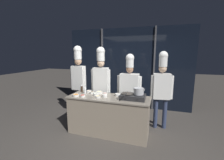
{
  "coord_description": "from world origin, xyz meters",
  "views": [
    {
      "loc": [
        1.09,
        -3.12,
        1.87
      ],
      "look_at": [
        0.0,
        0.25,
        1.23
      ],
      "focal_mm": 24.0,
      "sensor_mm": 36.0,
      "label": 1
    }
  ],
  "objects_px": {
    "prep_bowl_chicken": "(89,91)",
    "prep_bowl_onion": "(118,95)",
    "chef_head": "(78,75)",
    "chef_pastry": "(162,85)",
    "prep_bowl_ginger": "(98,97)",
    "squeeze_bottle_soy": "(82,88)",
    "prep_bowl_rice": "(105,96)",
    "prep_bowl_shrimp": "(105,94)",
    "prep_bowl_bean_sprouts": "(96,94)",
    "frying_pan": "(127,93)",
    "prep_bowl_carrots": "(76,95)",
    "portable_stove": "(133,97)",
    "squeeze_bottle_clear": "(85,90)",
    "prep_bowl_chili_flakes": "(83,96)",
    "prep_bowl_noodles": "(99,92)",
    "prep_bowl_mushrooms": "(92,93)",
    "chef_sous": "(101,78)",
    "stock_pot": "(139,91)",
    "chef_line": "(129,86)"
  },
  "relations": [
    {
      "from": "chef_pastry",
      "to": "prep_bowl_rice",
      "type": "bearing_deg",
      "value": 19.5
    },
    {
      "from": "frying_pan",
      "to": "prep_bowl_carrots",
      "type": "distance_m",
      "value": 1.2
    },
    {
      "from": "frying_pan",
      "to": "prep_bowl_carrots",
      "type": "relative_size",
      "value": 3.24
    },
    {
      "from": "squeeze_bottle_soy",
      "to": "chef_sous",
      "type": "height_order",
      "value": "chef_sous"
    },
    {
      "from": "chef_head",
      "to": "chef_pastry",
      "type": "bearing_deg",
      "value": -176.6
    },
    {
      "from": "prep_bowl_carrots",
      "to": "chef_pastry",
      "type": "xyz_separation_m",
      "value": [
        1.9,
        0.8,
        0.21
      ]
    },
    {
      "from": "prep_bowl_shrimp",
      "to": "prep_bowl_onion",
      "type": "bearing_deg",
      "value": 9.81
    },
    {
      "from": "prep_bowl_chili_flakes",
      "to": "portable_stove",
      "type": "bearing_deg",
      "value": 9.37
    },
    {
      "from": "portable_stove",
      "to": "prep_bowl_chili_flakes",
      "type": "relative_size",
      "value": 4.56
    },
    {
      "from": "squeeze_bottle_soy",
      "to": "chef_sous",
      "type": "xyz_separation_m",
      "value": [
        0.41,
        0.32,
        0.23
      ]
    },
    {
      "from": "prep_bowl_carrots",
      "to": "chef_head",
      "type": "xyz_separation_m",
      "value": [
        -0.35,
        0.74,
        0.36
      ]
    },
    {
      "from": "prep_bowl_ginger",
      "to": "chef_pastry",
      "type": "distance_m",
      "value": 1.57
    },
    {
      "from": "squeeze_bottle_clear",
      "to": "prep_bowl_noodles",
      "type": "xyz_separation_m",
      "value": [
        0.34,
        0.11,
        -0.06
      ]
    },
    {
      "from": "prep_bowl_shrimp",
      "to": "prep_bowl_bean_sprouts",
      "type": "relative_size",
      "value": 0.76
    },
    {
      "from": "prep_bowl_ginger",
      "to": "chef_pastry",
      "type": "relative_size",
      "value": 0.06
    },
    {
      "from": "squeeze_bottle_clear",
      "to": "prep_bowl_chili_flakes",
      "type": "height_order",
      "value": "squeeze_bottle_clear"
    },
    {
      "from": "stock_pot",
      "to": "prep_bowl_mushrooms",
      "type": "distance_m",
      "value": 1.19
    },
    {
      "from": "portable_stove",
      "to": "prep_bowl_onion",
      "type": "height_order",
      "value": "portable_stove"
    },
    {
      "from": "prep_bowl_rice",
      "to": "chef_pastry",
      "type": "relative_size",
      "value": 0.06
    },
    {
      "from": "prep_bowl_bean_sprouts",
      "to": "chef_pastry",
      "type": "xyz_separation_m",
      "value": [
        1.48,
        0.59,
        0.2
      ]
    },
    {
      "from": "frying_pan",
      "to": "prep_bowl_noodles",
      "type": "relative_size",
      "value": 2.9
    },
    {
      "from": "chef_line",
      "to": "squeeze_bottle_soy",
      "type": "bearing_deg",
      "value": 13.62
    },
    {
      "from": "portable_stove",
      "to": "prep_bowl_bean_sprouts",
      "type": "height_order",
      "value": "portable_stove"
    },
    {
      "from": "squeeze_bottle_clear",
      "to": "prep_bowl_shrimp",
      "type": "xyz_separation_m",
      "value": [
        0.54,
        -0.01,
        -0.05
      ]
    },
    {
      "from": "prep_bowl_chili_flakes",
      "to": "prep_bowl_bean_sprouts",
      "type": "xyz_separation_m",
      "value": [
        0.23,
        0.21,
        0.01
      ]
    },
    {
      "from": "prep_bowl_mushrooms",
      "to": "prep_bowl_onion",
      "type": "bearing_deg",
      "value": 1.33
    },
    {
      "from": "frying_pan",
      "to": "stock_pot",
      "type": "relative_size",
      "value": 2.0
    },
    {
      "from": "frying_pan",
      "to": "prep_bowl_mushrooms",
      "type": "height_order",
      "value": "frying_pan"
    },
    {
      "from": "chef_pastry",
      "to": "chef_head",
      "type": "bearing_deg",
      "value": -7.56
    },
    {
      "from": "prep_bowl_shrimp",
      "to": "squeeze_bottle_soy",
      "type": "bearing_deg",
      "value": 168.72
    },
    {
      "from": "portable_stove",
      "to": "stock_pot",
      "type": "bearing_deg",
      "value": 0.1
    },
    {
      "from": "prep_bowl_ginger",
      "to": "prep_bowl_carrots",
      "type": "bearing_deg",
      "value": -175.81
    },
    {
      "from": "prep_bowl_chicken",
      "to": "prep_bowl_onion",
      "type": "bearing_deg",
      "value": -4.51
    },
    {
      "from": "prep_bowl_rice",
      "to": "chef_line",
      "type": "xyz_separation_m",
      "value": [
        0.45,
        0.59,
        0.12
      ]
    },
    {
      "from": "prep_bowl_rice",
      "to": "prep_bowl_ginger",
      "type": "height_order",
      "value": "prep_bowl_rice"
    },
    {
      "from": "prep_bowl_onion",
      "to": "prep_bowl_bean_sprouts",
      "type": "xyz_separation_m",
      "value": [
        -0.51,
        -0.11,
        0.0
      ]
    },
    {
      "from": "prep_bowl_onion",
      "to": "prep_bowl_carrots",
      "type": "bearing_deg",
      "value": -160.6
    },
    {
      "from": "squeeze_bottle_soy",
      "to": "prep_bowl_noodles",
      "type": "bearing_deg",
      "value": -1.47
    },
    {
      "from": "portable_stove",
      "to": "prep_bowl_chili_flakes",
      "type": "height_order",
      "value": "portable_stove"
    },
    {
      "from": "prep_bowl_shrimp",
      "to": "chef_pastry",
      "type": "xyz_separation_m",
      "value": [
        1.27,
        0.52,
        0.2
      ]
    },
    {
      "from": "chef_pastry",
      "to": "squeeze_bottle_soy",
      "type": "bearing_deg",
      "value": 2.13
    },
    {
      "from": "prep_bowl_chili_flakes",
      "to": "prep_bowl_noodles",
      "type": "relative_size",
      "value": 0.7
    },
    {
      "from": "chef_head",
      "to": "chef_pastry",
      "type": "distance_m",
      "value": 2.25
    },
    {
      "from": "prep_bowl_ginger",
      "to": "prep_bowl_chicken",
      "type": "xyz_separation_m",
      "value": [
        -0.39,
        0.35,
        0.01
      ]
    },
    {
      "from": "squeeze_bottle_soy",
      "to": "prep_bowl_rice",
      "type": "distance_m",
      "value": 0.79
    },
    {
      "from": "squeeze_bottle_clear",
      "to": "prep_bowl_mushrooms",
      "type": "height_order",
      "value": "squeeze_bottle_clear"
    },
    {
      "from": "squeeze_bottle_clear",
      "to": "prep_bowl_rice",
      "type": "bearing_deg",
      "value": -14.85
    },
    {
      "from": "squeeze_bottle_clear",
      "to": "prep_bowl_mushrooms",
      "type": "distance_m",
      "value": 0.18
    },
    {
      "from": "stock_pot",
      "to": "prep_bowl_noodles",
      "type": "height_order",
      "value": "stock_pot"
    },
    {
      "from": "squeeze_bottle_clear",
      "to": "chef_sous",
      "type": "relative_size",
      "value": 0.09
    }
  ]
}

